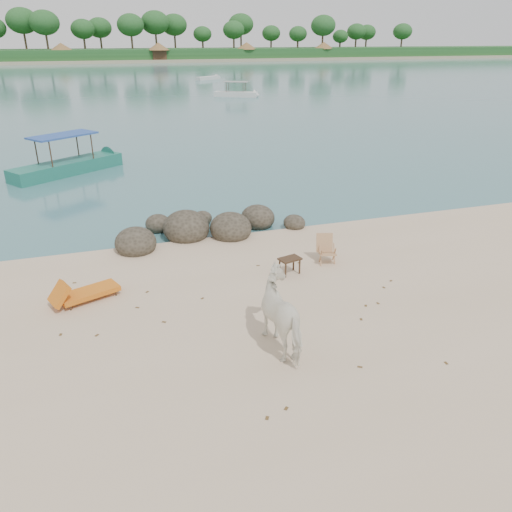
{
  "coord_description": "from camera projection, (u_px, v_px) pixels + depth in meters",
  "views": [
    {
      "loc": [
        -2.83,
        -8.91,
        6.05
      ],
      "look_at": [
        0.67,
        2.0,
        1.0
      ],
      "focal_mm": 35.0,
      "sensor_mm": 36.0,
      "label": 1
    }
  ],
  "objects": [
    {
      "name": "cow",
      "position": [
        286.0,
        315.0,
        10.3
      ],
      "size": [
        1.08,
        1.97,
        1.58
      ],
      "primitive_type": "imported",
      "rotation": [
        0.0,
        0.0,
        3.27
      ],
      "color": "white",
      "rests_on": "ground"
    },
    {
      "name": "deck_chair",
      "position": [
        328.0,
        251.0,
        14.34
      ],
      "size": [
        0.66,
        0.69,
        0.81
      ],
      "primitive_type": null,
      "rotation": [
        0.0,
        0.0,
        -0.29
      ],
      "color": "tan",
      "rests_on": "ground"
    },
    {
      "name": "dead_leaves",
      "position": [
        259.0,
        315.0,
        11.83
      ],
      "size": [
        8.5,
        6.57,
        0.0
      ],
      "color": "brown",
      "rests_on": "ground"
    },
    {
      "name": "water",
      "position": [
        103.0,
        73.0,
        89.41
      ],
      "size": [
        400.0,
        400.0,
        0.0
      ],
      "primitive_type": "plane",
      "color": "#336666",
      "rests_on": "ground"
    },
    {
      "name": "far_scenery",
      "position": [
        95.0,
        49.0,
        128.83
      ],
      "size": [
        420.0,
        18.0,
        9.5
      ],
      "color": "#1E4C1E",
      "rests_on": "ground"
    },
    {
      "name": "boat_far",
      "position": [
        208.0,
        77.0,
        76.53
      ],
      "size": [
        4.72,
        3.61,
        0.57
      ],
      "primitive_type": null,
      "rotation": [
        0.0,
        0.0,
        0.58
      ],
      "color": "silver",
      "rests_on": "water"
    },
    {
      "name": "boat_mid",
      "position": [
        236.0,
        84.0,
        54.62
      ],
      "size": [
        5.19,
        3.67,
        2.59
      ],
      "primitive_type": null,
      "rotation": [
        0.0,
        0.0,
        -0.52
      ],
      "color": "silver",
      "rests_on": "water"
    },
    {
      "name": "boulders",
      "position": [
        202.0,
        229.0,
        16.46
      ],
      "size": [
        6.41,
        2.96,
        1.14
      ],
      "rotation": [
        0.0,
        0.0,
        0.43
      ],
      "color": "#2E291F",
      "rests_on": "ground"
    },
    {
      "name": "lounge_chair",
      "position": [
        89.0,
        290.0,
        12.4
      ],
      "size": [
        1.9,
        1.25,
        0.54
      ],
      "primitive_type": null,
      "rotation": [
        0.0,
        0.0,
        0.38
      ],
      "color": "orange",
      "rests_on": "ground"
    },
    {
      "name": "boat_near",
      "position": [
        63.0,
        141.0,
        23.6
      ],
      "size": [
        5.89,
        4.72,
        3.03
      ],
      "primitive_type": null,
      "rotation": [
        0.0,
        0.0,
        0.61
      ],
      "color": "#1E6C5B",
      "rests_on": "water"
    },
    {
      "name": "side_table",
      "position": [
        290.0,
        267.0,
        13.72
      ],
      "size": [
        0.66,
        0.51,
        0.47
      ],
      "primitive_type": null,
      "rotation": [
        0.0,
        0.0,
        0.25
      ],
      "color": "#322114",
      "rests_on": "ground"
    },
    {
      "name": "far_shore",
      "position": [
        93.0,
        57.0,
        159.11
      ],
      "size": [
        420.0,
        90.0,
        1.4
      ],
      "primitive_type": "cube",
      "color": "tan",
      "rests_on": "ground"
    }
  ]
}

